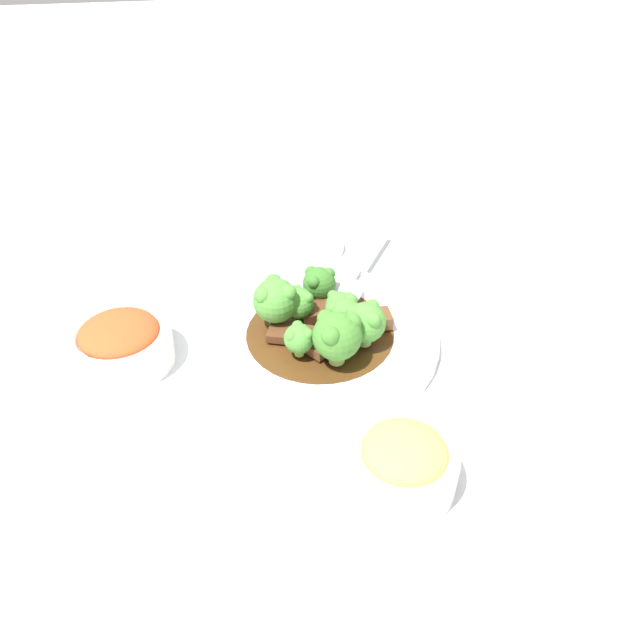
# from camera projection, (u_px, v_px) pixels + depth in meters

# --- Properties ---
(ground_plane) EXTENTS (4.00, 4.00, 0.00)m
(ground_plane) POSITION_uv_depth(u_px,v_px,m) (320.00, 342.00, 0.74)
(ground_plane) COLOR silver
(main_plate) EXTENTS (0.28, 0.28, 0.02)m
(main_plate) POSITION_uv_depth(u_px,v_px,m) (320.00, 336.00, 0.74)
(main_plate) COLOR white
(main_plate) RESTS_ON ground_plane
(beef_strip_0) EXTENTS (0.05, 0.05, 0.01)m
(beef_strip_0) POSITION_uv_depth(u_px,v_px,m) (325.00, 343.00, 0.70)
(beef_strip_0) COLOR brown
(beef_strip_0) RESTS_ON main_plate
(beef_strip_1) EXTENTS (0.04, 0.06, 0.01)m
(beef_strip_1) POSITION_uv_depth(u_px,v_px,m) (323.00, 310.00, 0.75)
(beef_strip_1) COLOR #56331E
(beef_strip_1) RESTS_ON main_plate
(beef_strip_2) EXTENTS (0.03, 0.06, 0.02)m
(beef_strip_2) POSITION_uv_depth(u_px,v_px,m) (366.00, 319.00, 0.74)
(beef_strip_2) COLOR brown
(beef_strip_2) RESTS_ON main_plate
(beef_strip_3) EXTENTS (0.05, 0.07, 0.01)m
(beef_strip_3) POSITION_uv_depth(u_px,v_px,m) (298.00, 335.00, 0.72)
(beef_strip_3) COLOR #56331E
(beef_strip_3) RESTS_ON main_plate
(broccoli_floret_0) EXTENTS (0.04, 0.04, 0.04)m
(broccoli_floret_0) POSITION_uv_depth(u_px,v_px,m) (298.00, 302.00, 0.74)
(broccoli_floret_0) COLOR #7FA84C
(broccoli_floret_0) RESTS_ON main_plate
(broccoli_floret_1) EXTENTS (0.03, 0.03, 0.04)m
(broccoli_floret_1) POSITION_uv_depth(u_px,v_px,m) (340.00, 305.00, 0.72)
(broccoli_floret_1) COLOR #8EB756
(broccoli_floret_1) RESTS_ON main_plate
(broccoli_floret_2) EXTENTS (0.05, 0.05, 0.05)m
(broccoli_floret_2) POSITION_uv_depth(u_px,v_px,m) (366.00, 322.00, 0.69)
(broccoli_floret_2) COLOR #8EB756
(broccoli_floret_2) RESTS_ON main_plate
(broccoli_floret_3) EXTENTS (0.03, 0.03, 0.04)m
(broccoli_floret_3) POSITION_uv_depth(u_px,v_px,m) (299.00, 338.00, 0.68)
(broccoli_floret_3) COLOR #8EB756
(broccoli_floret_3) RESTS_ON main_plate
(broccoli_floret_4) EXTENTS (0.05, 0.05, 0.06)m
(broccoli_floret_4) POSITION_uv_depth(u_px,v_px,m) (337.00, 335.00, 0.67)
(broccoli_floret_4) COLOR #7FA84C
(broccoli_floret_4) RESTS_ON main_plate
(broccoli_floret_5) EXTENTS (0.05, 0.05, 0.05)m
(broccoli_floret_5) POSITION_uv_depth(u_px,v_px,m) (345.00, 317.00, 0.71)
(broccoli_floret_5) COLOR #7FA84C
(broccoli_floret_5) RESTS_ON main_plate
(broccoli_floret_6) EXTENTS (0.05, 0.05, 0.06)m
(broccoli_floret_6) POSITION_uv_depth(u_px,v_px,m) (275.00, 300.00, 0.72)
(broccoli_floret_6) COLOR #8EB756
(broccoli_floret_6) RESTS_ON main_plate
(broccoli_floret_7) EXTENTS (0.04, 0.04, 0.04)m
(broccoli_floret_7) POSITION_uv_depth(u_px,v_px,m) (319.00, 283.00, 0.77)
(broccoli_floret_7) COLOR #8EB756
(broccoli_floret_7) RESTS_ON main_plate
(serving_spoon) EXTENTS (0.20, 0.14, 0.01)m
(serving_spoon) POSITION_uv_depth(u_px,v_px,m) (346.00, 288.00, 0.79)
(serving_spoon) COLOR silver
(serving_spoon) RESTS_ON main_plate
(side_bowl_kimchi) EXTENTS (0.11, 0.11, 0.06)m
(side_bowl_kimchi) POSITION_uv_depth(u_px,v_px,m) (121.00, 343.00, 0.70)
(side_bowl_kimchi) COLOR white
(side_bowl_kimchi) RESTS_ON ground_plane
(side_bowl_appetizer) EXTENTS (0.10, 0.10, 0.06)m
(side_bowl_appetizer) POSITION_uv_depth(u_px,v_px,m) (403.00, 463.00, 0.56)
(side_bowl_appetizer) COLOR white
(side_bowl_appetizer) RESTS_ON ground_plane
(sauce_dish) EXTENTS (0.07, 0.07, 0.01)m
(sauce_dish) POSITION_uv_depth(u_px,v_px,m) (322.00, 246.00, 0.91)
(sauce_dish) COLOR white
(sauce_dish) RESTS_ON ground_plane
(paper_napkin) EXTENTS (0.13, 0.10, 0.01)m
(paper_napkin) POSITION_uv_depth(u_px,v_px,m) (499.00, 308.00, 0.79)
(paper_napkin) COLOR white
(paper_napkin) RESTS_ON ground_plane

